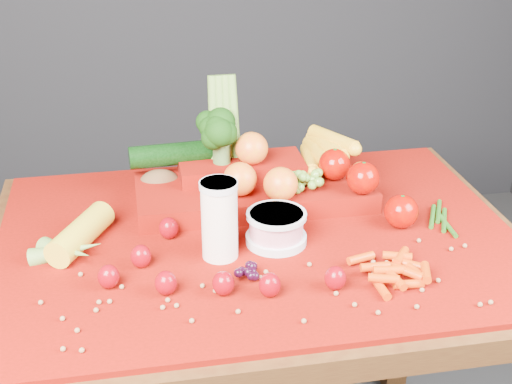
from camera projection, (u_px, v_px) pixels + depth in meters
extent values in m
cube|color=#32170B|center=(258.00, 250.00, 1.48)|extent=(1.10, 0.80, 0.05)
cube|color=#32170B|center=(54.00, 327.00, 1.86)|extent=(0.06, 0.06, 0.70)
cube|color=#32170B|center=(402.00, 289.00, 2.02)|extent=(0.06, 0.06, 0.70)
cube|color=#800904|center=(258.00, 237.00, 1.47)|extent=(1.05, 0.75, 0.01)
cylinder|color=white|center=(219.00, 220.00, 1.35)|extent=(0.07, 0.07, 0.16)
cylinder|color=silver|center=(219.00, 185.00, 1.32)|extent=(0.07, 0.07, 0.01)
cylinder|color=silver|center=(276.00, 239.00, 1.43)|extent=(0.12, 0.12, 0.02)
cylinder|color=pink|center=(276.00, 224.00, 1.42)|extent=(0.11, 0.11, 0.05)
cylinder|color=silver|center=(276.00, 215.00, 1.41)|extent=(0.12, 0.12, 0.01)
ellipsoid|color=maroon|center=(141.00, 256.00, 1.34)|extent=(0.04, 0.04, 0.05)
cone|color=#0C4714|center=(140.00, 246.00, 1.33)|extent=(0.03, 0.03, 0.01)
ellipsoid|color=maroon|center=(108.00, 277.00, 1.28)|extent=(0.04, 0.04, 0.05)
cone|color=#0C4714|center=(107.00, 266.00, 1.27)|extent=(0.03, 0.03, 0.01)
ellipsoid|color=maroon|center=(166.00, 283.00, 1.26)|extent=(0.04, 0.04, 0.05)
cone|color=#0C4714|center=(165.00, 273.00, 1.25)|extent=(0.03, 0.03, 0.01)
ellipsoid|color=maroon|center=(223.00, 283.00, 1.26)|extent=(0.04, 0.04, 0.05)
cone|color=#0C4714|center=(223.00, 273.00, 1.25)|extent=(0.03, 0.03, 0.01)
ellipsoid|color=maroon|center=(270.00, 285.00, 1.26)|extent=(0.04, 0.04, 0.05)
cone|color=#0C4714|center=(270.00, 275.00, 1.25)|extent=(0.03, 0.03, 0.01)
ellipsoid|color=maroon|center=(335.00, 278.00, 1.28)|extent=(0.04, 0.04, 0.05)
cone|color=#0C4714|center=(336.00, 268.00, 1.27)|extent=(0.03, 0.03, 0.01)
ellipsoid|color=maroon|center=(169.00, 228.00, 1.44)|extent=(0.04, 0.04, 0.05)
cone|color=#0C4714|center=(168.00, 219.00, 1.43)|extent=(0.03, 0.03, 0.01)
cylinder|color=gold|center=(81.00, 234.00, 1.41)|extent=(0.13, 0.19, 0.06)
ellipsoid|color=#4F381A|center=(160.00, 183.00, 1.61)|extent=(0.09, 0.07, 0.06)
cube|color=#800904|center=(254.00, 192.00, 1.59)|extent=(0.52, 0.22, 0.04)
cube|color=#800904|center=(241.00, 168.00, 1.61)|extent=(0.28, 0.12, 0.03)
sphere|color=#9C0E00|center=(363.00, 178.00, 1.52)|extent=(0.07, 0.07, 0.07)
sphere|color=#9C0E00|center=(401.00, 211.00, 1.48)|extent=(0.07, 0.07, 0.07)
sphere|color=#9C0E00|center=(334.00, 164.00, 1.58)|extent=(0.07, 0.07, 0.07)
sphere|color=red|center=(240.00, 179.00, 1.51)|extent=(0.07, 0.07, 0.07)
sphere|color=red|center=(281.00, 184.00, 1.49)|extent=(0.07, 0.07, 0.07)
sphere|color=red|center=(252.00, 148.00, 1.57)|extent=(0.07, 0.07, 0.07)
cylinder|color=gold|center=(309.00, 159.00, 1.66)|extent=(0.06, 0.15, 0.04)
cylinder|color=gold|center=(318.00, 153.00, 1.65)|extent=(0.04, 0.15, 0.04)
cylinder|color=gold|center=(327.00, 146.00, 1.65)|extent=(0.07, 0.15, 0.04)
cylinder|color=gold|center=(333.00, 140.00, 1.65)|extent=(0.09, 0.14, 0.04)
cylinder|color=#3F662D|center=(222.00, 153.00, 1.59)|extent=(0.04, 0.04, 0.04)
cylinder|color=olive|center=(213.00, 125.00, 1.60)|extent=(0.03, 0.06, 0.22)
cylinder|color=olive|center=(220.00, 124.00, 1.60)|extent=(0.02, 0.06, 0.22)
cylinder|color=olive|center=(227.00, 124.00, 1.60)|extent=(0.02, 0.06, 0.22)
cylinder|color=olive|center=(234.00, 123.00, 1.61)|extent=(0.03, 0.06, 0.22)
cylinder|color=black|center=(177.00, 154.00, 1.61)|extent=(0.22, 0.07, 0.05)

